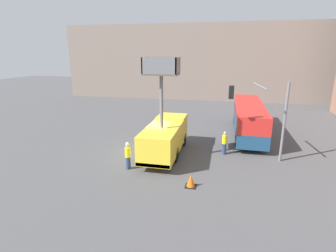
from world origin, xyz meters
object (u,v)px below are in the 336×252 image
Objects in this scene: utility_truck at (165,135)px; city_bus at (249,116)px; traffic_light_pole at (265,108)px; road_worker_directing at (224,143)px; road_worker_near_truck at (128,156)px; traffic_cone_near_truck at (191,181)px.

utility_truck is 9.52m from city_bus.
road_worker_directing is (-2.55, 0.62, -2.94)m from traffic_light_pole.
road_worker_near_truck is (-8.77, -3.50, -2.94)m from traffic_light_pole.
city_bus is 12.98m from road_worker_near_truck.
traffic_cone_near_truck is (-4.35, -4.99, -3.53)m from traffic_light_pole.
city_bus is 15.58× the size of traffic_cone_near_truck.
utility_truck reaches higher than road_worker_directing.
road_worker_directing is at bearing 67.56° from road_worker_near_truck.
utility_truck reaches higher than city_bus.
traffic_cone_near_truck is at bearing 179.12° from city_bus.
city_bus is (6.47, 6.98, 0.14)m from utility_truck.
city_bus is at bearing 71.19° from traffic_cone_near_truck.
road_worker_near_truck is at bearing -122.01° from utility_truck.
traffic_light_pole is 3.02× the size of road_worker_near_truck.
road_worker_near_truck reaches higher than traffic_cone_near_truck.
utility_truck is 4.56m from road_worker_directing.
city_bus is at bearing 94.01° from traffic_light_pole.
traffic_light_pole is at bearing 55.81° from road_worker_near_truck.
city_bus is at bearing 10.65° from road_worker_directing.
traffic_light_pole is 7.72× the size of traffic_cone_near_truck.
traffic_cone_near_truck is at bearing -59.94° from utility_truck.
road_worker_near_truck is 2.56× the size of traffic_cone_near_truck.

